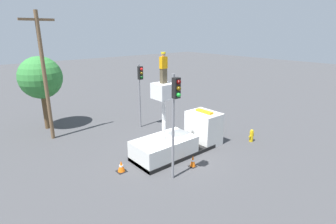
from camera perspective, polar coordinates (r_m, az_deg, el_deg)
ground_plane at (r=17.12m, az=1.30°, el=-9.09°), size 120.00×120.00×0.00m
bucket_truck at (r=17.07m, az=2.72°, el=-5.76°), size 6.37×2.27×4.73m
worker at (r=14.92m, az=-1.00°, el=9.59°), size 0.40×0.26×1.75m
traffic_light_pole at (r=12.87m, az=1.53°, el=0.91°), size 0.34×0.57×5.64m
traffic_light_across at (r=20.68m, az=-6.09°, el=6.16°), size 0.34×0.57×5.14m
fire_hydrant at (r=19.66m, az=17.71°, el=-4.92°), size 0.52×0.28×0.91m
traffic_cone_rear at (r=15.25m, az=-10.14°, el=-11.60°), size 0.52×0.52×0.66m
traffic_cone_curbside at (r=15.57m, az=5.44°, el=-10.62°), size 0.41×0.41×0.72m
tree_left_bg at (r=22.53m, az=-26.01°, el=6.69°), size 3.25×3.25×5.78m
utility_pole at (r=20.03m, az=-25.33°, el=7.54°), size 2.20×0.26×8.89m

